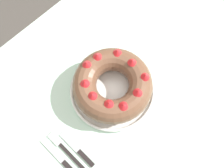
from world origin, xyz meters
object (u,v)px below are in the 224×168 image
bundt_cake (112,84)px  cake_knife (79,151)px  serving_dish (112,89)px  serving_knife (64,162)px  fork (65,149)px

bundt_cake → cake_knife: 0.27m
serving_dish → serving_knife: serving_dish is taller
bundt_cake → serving_dish: bearing=-179.5°
fork → serving_knife: bearing=-139.3°
bundt_cake → serving_knife: (-0.32, -0.06, -0.07)m
bundt_cake → fork: (-0.28, -0.03, -0.07)m
bundt_cake → cake_knife: bundt_cake is taller
bundt_cake → serving_knife: size_ratio=1.42×
serving_dish → serving_knife: 0.32m
serving_dish → cake_knife: size_ratio=2.01×
bundt_cake → fork: 0.29m
serving_dish → fork: 0.29m
serving_dish → bundt_cake: bundt_cake is taller
serving_knife → bundt_cake: bearing=11.5°
fork → serving_knife: (-0.03, -0.03, 0.00)m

